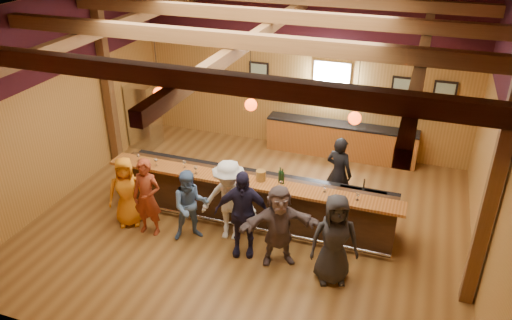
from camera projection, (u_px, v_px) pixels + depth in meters
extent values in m
plane|color=brown|center=(251.00, 221.00, 10.86)|extent=(9.00, 9.00, 0.00)
cube|color=olive|center=(303.00, 69.00, 13.16)|extent=(9.00, 0.04, 4.50)
cube|color=olive|center=(146.00, 243.00, 6.47)|extent=(9.00, 0.04, 4.50)
cube|color=olive|center=(62.00, 99.00, 11.14)|extent=(0.04, 8.00, 4.50)
cube|color=olive|center=(499.00, 162.00, 8.49)|extent=(0.04, 8.00, 4.50)
cube|color=brown|center=(250.00, 9.00, 8.77)|extent=(9.00, 8.00, 0.04)
cube|color=black|center=(305.00, 15.00, 12.49)|extent=(9.00, 0.01, 1.70)
cube|color=black|center=(51.00, 37.00, 10.48)|extent=(0.01, 8.00, 1.70)
cube|color=#513117|center=(107.00, 80.00, 12.35)|extent=(0.22, 0.22, 4.50)
cube|color=#513117|center=(493.00, 189.00, 7.70)|extent=(0.22, 0.22, 4.50)
cube|color=#513117|center=(171.00, 76.00, 6.40)|extent=(8.80, 0.20, 0.25)
cube|color=#513117|center=(229.00, 39.00, 8.07)|extent=(8.80, 0.20, 0.25)
cube|color=#513117|center=(268.00, 15.00, 9.74)|extent=(8.80, 0.20, 0.25)
cube|color=#513117|center=(109.00, 28.00, 9.91)|extent=(0.18, 7.80, 0.22)
cube|color=#513117|center=(251.00, 40.00, 9.02)|extent=(0.18, 7.80, 0.22)
cube|color=#513117|center=(423.00, 55.00, 8.14)|extent=(0.18, 7.80, 0.22)
cube|color=black|center=(251.00, 200.00, 10.61)|extent=(6.00, 0.60, 1.05)
cube|color=brown|center=(248.00, 182.00, 10.21)|extent=(6.30, 0.50, 0.06)
cube|color=black|center=(257.00, 176.00, 10.75)|extent=(6.00, 0.48, 0.05)
cube|color=black|center=(257.00, 195.00, 10.97)|extent=(6.00, 0.48, 0.90)
cube|color=silver|center=(350.00, 194.00, 10.18)|extent=(0.45, 0.40, 0.14)
cube|color=silver|center=(374.00, 198.00, 10.03)|extent=(0.45, 0.40, 0.14)
cylinder|color=silver|center=(245.00, 226.00, 10.44)|extent=(6.00, 0.06, 0.06)
cube|color=brown|center=(340.00, 141.00, 13.40)|extent=(4.00, 0.50, 0.90)
cube|color=black|center=(342.00, 125.00, 13.18)|extent=(4.00, 0.52, 0.05)
cube|color=silver|center=(332.00, 80.00, 12.97)|extent=(0.95, 0.08, 0.95)
cube|color=white|center=(331.00, 80.00, 12.93)|extent=(0.78, 0.01, 0.78)
cube|color=black|center=(259.00, 70.00, 13.53)|extent=(0.55, 0.04, 0.45)
cube|color=silver|center=(259.00, 70.00, 13.51)|extent=(0.45, 0.01, 0.35)
cube|color=black|center=(403.00, 86.00, 12.41)|extent=(0.55, 0.04, 0.45)
cube|color=silver|center=(403.00, 86.00, 12.39)|extent=(0.45, 0.01, 0.35)
cube|color=black|center=(445.00, 90.00, 12.11)|extent=(0.55, 0.04, 0.45)
cube|color=silver|center=(445.00, 90.00, 12.09)|extent=(0.45, 0.01, 0.35)
cube|color=brown|center=(286.00, 93.00, 13.50)|extent=(0.60, 0.18, 0.04)
cylinder|color=black|center=(279.00, 87.00, 13.49)|extent=(0.07, 0.07, 0.26)
cylinder|color=black|center=(286.00, 88.00, 13.43)|extent=(0.07, 0.07, 0.26)
cylinder|color=black|center=(293.00, 89.00, 13.37)|extent=(0.07, 0.07, 0.26)
cube|color=brown|center=(376.00, 104.00, 12.79)|extent=(0.60, 0.18, 0.04)
cylinder|color=black|center=(368.00, 98.00, 12.78)|extent=(0.07, 0.07, 0.26)
cylinder|color=black|center=(376.00, 99.00, 12.72)|extent=(0.07, 0.07, 0.26)
cylinder|color=black|center=(384.00, 100.00, 12.66)|extent=(0.07, 0.07, 0.26)
cylinder|color=black|center=(156.00, 63.00, 9.90)|extent=(0.01, 0.01, 1.25)
sphere|color=#FD3D0C|center=(159.00, 93.00, 10.19)|extent=(0.24, 0.24, 0.24)
cylinder|color=black|center=(251.00, 74.00, 9.31)|extent=(0.01, 0.01, 1.25)
sphere|color=#FD3D0C|center=(251.00, 105.00, 9.60)|extent=(0.24, 0.24, 0.24)
cylinder|color=black|center=(358.00, 85.00, 8.73)|extent=(0.01, 0.01, 1.25)
sphere|color=#FD3D0C|center=(355.00, 118.00, 9.02)|extent=(0.24, 0.24, 0.24)
cube|color=silver|center=(144.00, 115.00, 13.82)|extent=(0.70, 0.70, 1.80)
imported|color=orange|center=(127.00, 192.00, 10.44)|extent=(0.91, 0.79, 1.56)
imported|color=maroon|center=(147.00, 197.00, 10.12)|extent=(0.64, 0.43, 1.69)
imported|color=#4F6F9E|center=(190.00, 206.00, 9.99)|extent=(0.94, 0.89, 1.54)
imported|color=silver|center=(229.00, 201.00, 9.94)|extent=(1.22, 0.80, 1.76)
imported|color=#1C1933|center=(242.00, 213.00, 9.48)|extent=(1.14, 0.70, 1.82)
imported|color=#5E4C4B|center=(279.00, 225.00, 9.28)|extent=(1.60, 1.13, 1.66)
imported|color=black|center=(334.00, 240.00, 8.80)|extent=(1.01, 0.83, 1.77)
imported|color=black|center=(339.00, 173.00, 11.00)|extent=(0.72, 0.59, 1.71)
cylinder|color=brown|center=(261.00, 175.00, 10.16)|extent=(0.20, 0.20, 0.22)
cylinder|color=black|center=(282.00, 178.00, 10.04)|extent=(0.07, 0.07, 0.25)
cylinder|color=black|center=(283.00, 171.00, 9.96)|extent=(0.02, 0.02, 0.09)
cylinder|color=black|center=(280.00, 177.00, 10.08)|extent=(0.07, 0.07, 0.25)
cylinder|color=black|center=(280.00, 169.00, 10.00)|extent=(0.03, 0.03, 0.09)
cylinder|color=silver|center=(139.00, 161.00, 10.95)|extent=(0.07, 0.07, 0.01)
cylinder|color=silver|center=(139.00, 159.00, 10.93)|extent=(0.01, 0.01, 0.10)
sphere|color=silver|center=(138.00, 155.00, 10.89)|extent=(0.08, 0.08, 0.08)
cylinder|color=silver|center=(156.00, 166.00, 10.76)|extent=(0.07, 0.07, 0.01)
cylinder|color=silver|center=(156.00, 163.00, 10.73)|extent=(0.01, 0.01, 0.10)
sphere|color=silver|center=(156.00, 160.00, 10.69)|extent=(0.08, 0.08, 0.08)
cylinder|color=silver|center=(184.00, 168.00, 10.68)|extent=(0.07, 0.07, 0.01)
cylinder|color=silver|center=(184.00, 165.00, 10.65)|extent=(0.01, 0.01, 0.10)
sphere|color=silver|center=(184.00, 162.00, 10.61)|extent=(0.08, 0.08, 0.08)
cylinder|color=silver|center=(196.00, 173.00, 10.45)|extent=(0.07, 0.07, 0.01)
cylinder|color=silver|center=(196.00, 171.00, 10.42)|extent=(0.01, 0.01, 0.10)
sphere|color=silver|center=(196.00, 168.00, 10.38)|extent=(0.08, 0.08, 0.08)
cylinder|color=silver|center=(222.00, 176.00, 10.35)|extent=(0.07, 0.07, 0.01)
cylinder|color=silver|center=(222.00, 174.00, 10.33)|extent=(0.01, 0.01, 0.10)
sphere|color=silver|center=(222.00, 170.00, 10.29)|extent=(0.08, 0.08, 0.08)
cylinder|color=silver|center=(281.00, 188.00, 9.94)|extent=(0.06, 0.06, 0.01)
cylinder|color=silver|center=(281.00, 186.00, 9.91)|extent=(0.01, 0.01, 0.09)
sphere|color=silver|center=(281.00, 182.00, 9.88)|extent=(0.07, 0.07, 0.07)
cylinder|color=silver|center=(325.00, 192.00, 9.80)|extent=(0.06, 0.06, 0.01)
cylinder|color=silver|center=(325.00, 190.00, 9.78)|extent=(0.01, 0.01, 0.09)
sphere|color=silver|center=(325.00, 186.00, 9.74)|extent=(0.07, 0.07, 0.07)
cylinder|color=silver|center=(357.00, 200.00, 9.53)|extent=(0.07, 0.07, 0.01)
cylinder|color=silver|center=(357.00, 198.00, 9.51)|extent=(0.01, 0.01, 0.09)
sphere|color=silver|center=(358.00, 194.00, 9.47)|extent=(0.07, 0.07, 0.07)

